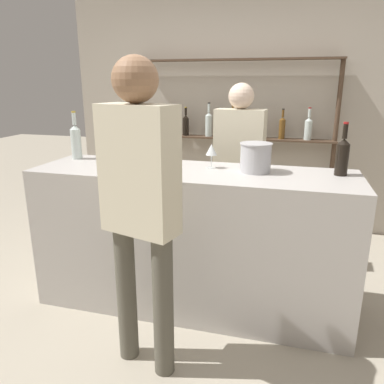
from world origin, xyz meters
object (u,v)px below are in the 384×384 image
Objects in this scene: counter_bottle_0 at (132,145)px; counter_bottle_2 at (342,156)px; customer_center at (140,196)px; counter_bottle_1 at (76,141)px; cork_jar at (146,155)px; server_behind_counter at (239,162)px; ice_bucket at (256,158)px; wine_glass at (211,150)px.

counter_bottle_2 is (1.54, -0.08, 0.01)m from counter_bottle_0.
customer_center reaches higher than counter_bottle_2.
counter_bottle_1 reaches higher than cork_jar.
cork_jar is (0.61, -0.04, -0.08)m from counter_bottle_1.
ice_bucket is at bearing 21.21° from server_behind_counter.
cork_jar is (-1.39, 0.00, -0.06)m from counter_bottle_2.
customer_center is at bearing -104.56° from wine_glass.
server_behind_counter reaches higher than counter_bottle_0.
wine_glass is 0.11× the size of server_behind_counter.
customer_center reaches higher than counter_bottle_1.
ice_bucket reaches higher than wine_glass.
wine_glass is (-0.88, -0.01, -0.00)m from counter_bottle_2.
counter_bottle_1 reaches higher than counter_bottle_0.
server_behind_counter is at bearing 3.20° from customer_center.
server_behind_counter is 1.51m from customer_center.
counter_bottle_1 is 1.39m from server_behind_counter.
customer_center reaches higher than counter_bottle_0.
counter_bottle_1 is 1.08× the size of counter_bottle_2.
counter_bottle_0 is 0.98m from server_behind_counter.
counter_bottle_2 is at bearing 0.66° from wine_glass.
ice_bucket is at bearing -7.61° from wine_glass.
ice_bucket is at bearing -3.55° from counter_bottle_1.
customer_center is at bearing -63.87° from counter_bottle_0.
counter_bottle_0 is at bearing 5.33° from counter_bottle_1.
server_behind_counter is at bearing 80.30° from wine_glass.
counter_bottle_1 is at bearing -59.50° from server_behind_counter.
wine_glass is (1.12, -0.05, -0.02)m from counter_bottle_1.
server_behind_counter reaches higher than ice_bucket.
counter_bottle_2 is at bearing 54.74° from server_behind_counter.
server_behind_counter reaches higher than wine_glass.
counter_bottle_2 is 1.59× the size of ice_bucket.
counter_bottle_2 is 1.03m from server_behind_counter.
cork_jar is (0.15, -0.08, -0.06)m from counter_bottle_0.
server_behind_counter is at bearing 26.06° from counter_bottle_1.
counter_bottle_0 is at bearing 172.27° from ice_bucket.
customer_center reaches higher than server_behind_counter.
counter_bottle_1 is 0.62m from cork_jar.
counter_bottle_2 is 2.02× the size of wine_glass.
counter_bottle_1 is (-0.46, -0.04, 0.02)m from counter_bottle_0.
counter_bottle_0 is 0.19× the size of customer_center.
counter_bottle_1 is 1.45m from ice_bucket.
counter_bottle_2 reaches higher than wine_glass.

